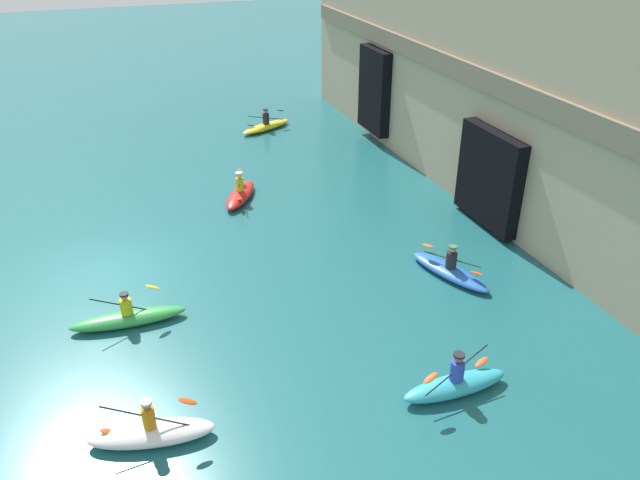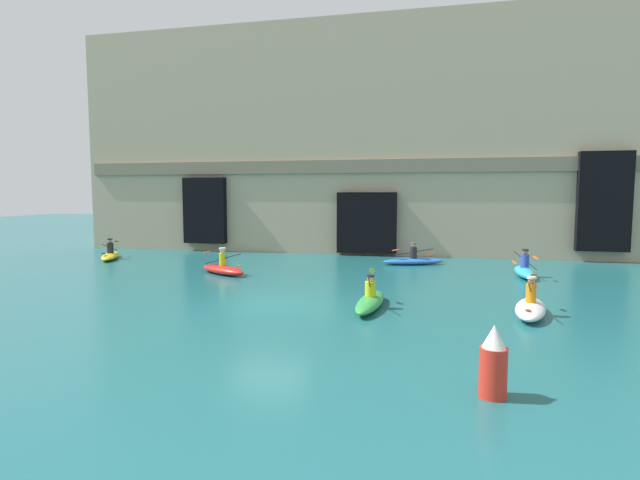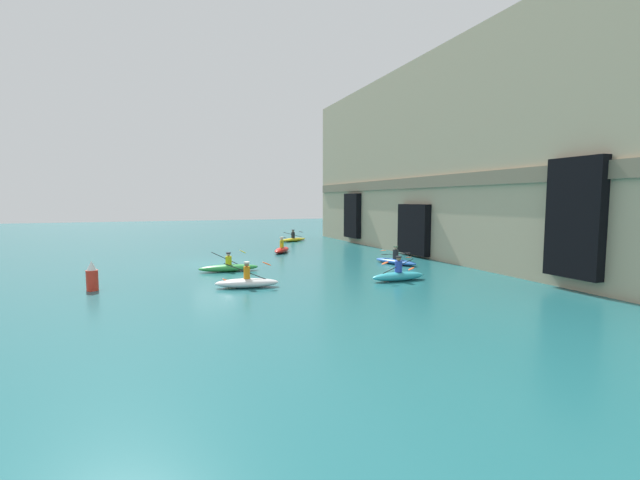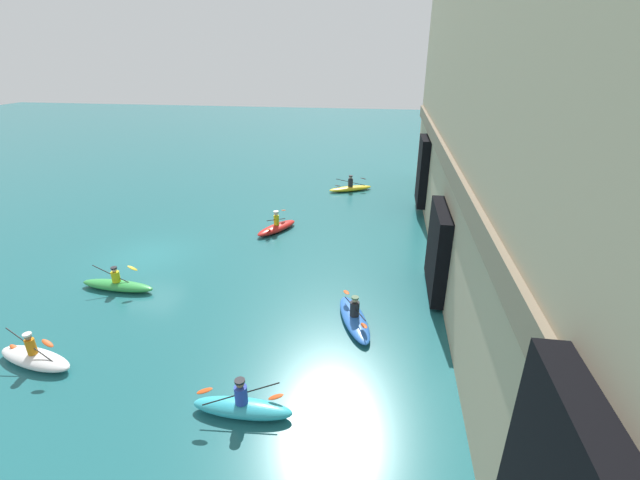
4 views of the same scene
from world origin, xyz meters
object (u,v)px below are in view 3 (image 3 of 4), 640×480
(kayak_yellow, at_px, (293,239))
(kayak_green, at_px, (229,267))
(kayak_white, at_px, (247,282))
(kayak_cyan, at_px, (398,275))
(kayak_blue, at_px, (396,261))
(marker_buoy, at_px, (92,277))
(kayak_red, at_px, (282,249))

(kayak_yellow, bearing_deg, kayak_green, -145.54)
(kayak_yellow, distance_m, kayak_white, 21.78)
(kayak_cyan, distance_m, kayak_yellow, 21.14)
(kayak_yellow, height_order, kayak_white, kayak_white)
(kayak_blue, xyz_separation_m, kayak_green, (-0.89, -10.05, 0.02))
(kayak_yellow, xyz_separation_m, marker_buoy, (18.37, -14.82, 0.39))
(kayak_yellow, height_order, marker_buoy, marker_buoy)
(marker_buoy, bearing_deg, kayak_white, 74.92)
(kayak_blue, height_order, kayak_yellow, kayak_yellow)
(kayak_blue, bearing_deg, marker_buoy, 78.22)
(kayak_cyan, relative_size, kayak_white, 0.96)
(kayak_white, relative_size, marker_buoy, 2.25)
(kayak_blue, height_order, marker_buoy, marker_buoy)
(kayak_blue, xyz_separation_m, kayak_yellow, (-16.28, -1.57, 0.00))
(kayak_green, relative_size, kayak_white, 1.11)
(kayak_white, xyz_separation_m, marker_buoy, (-1.73, -6.42, 0.37))
(kayak_green, bearing_deg, kayak_yellow, -116.06)
(kayak_yellow, relative_size, kayak_white, 1.09)
(kayak_white, bearing_deg, kayak_blue, -147.55)
(kayak_yellow, relative_size, marker_buoy, 2.46)
(kayak_green, bearing_deg, kayak_blue, 177.73)
(kayak_blue, relative_size, marker_buoy, 2.45)
(kayak_red, relative_size, marker_buoy, 2.16)
(kayak_blue, xyz_separation_m, kayak_red, (-8.13, -4.98, 0.03))
(kayak_red, bearing_deg, kayak_yellow, 8.05)
(kayak_blue, xyz_separation_m, kayak_white, (3.82, -9.96, 0.03))
(kayak_cyan, relative_size, kayak_green, 0.86)
(kayak_white, bearing_deg, kayak_red, -101.18)
(kayak_red, distance_m, kayak_white, 12.95)
(kayak_cyan, xyz_separation_m, kayak_white, (-1.01, -7.25, -0.03))
(kayak_green, relative_size, kayak_yellow, 1.02)
(kayak_blue, bearing_deg, kayak_cyan, 131.59)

